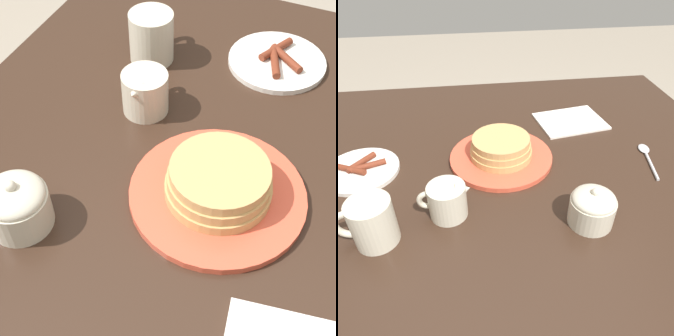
% 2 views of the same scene
% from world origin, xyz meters
% --- Properties ---
extents(dining_table, '(1.15, 0.94, 0.77)m').
position_xyz_m(dining_table, '(0.00, 0.00, 0.63)').
color(dining_table, '#332116').
rests_on(dining_table, ground_plane).
extents(pancake_plate, '(0.25, 0.25, 0.06)m').
position_xyz_m(pancake_plate, '(0.03, -0.00, 0.79)').
color(pancake_plate, '#DB5138').
rests_on(pancake_plate, dining_table).
extents(side_plate_bacon, '(0.18, 0.18, 0.02)m').
position_xyz_m(side_plate_bacon, '(0.36, 0.01, 0.77)').
color(side_plate_bacon, silver).
rests_on(side_plate_bacon, dining_table).
extents(coffee_mug, '(0.11, 0.08, 0.09)m').
position_xyz_m(coffee_mug, '(0.29, 0.22, 0.81)').
color(coffee_mug, beige).
rests_on(coffee_mug, dining_table).
extents(creamer_pitcher, '(0.11, 0.08, 0.08)m').
position_xyz_m(creamer_pitcher, '(0.16, 0.17, 0.80)').
color(creamer_pitcher, beige).
rests_on(creamer_pitcher, dining_table).
extents(sugar_bowl, '(0.09, 0.09, 0.08)m').
position_xyz_m(sugar_bowl, '(-0.12, 0.23, 0.81)').
color(sugar_bowl, beige).
rests_on(sugar_bowl, dining_table).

